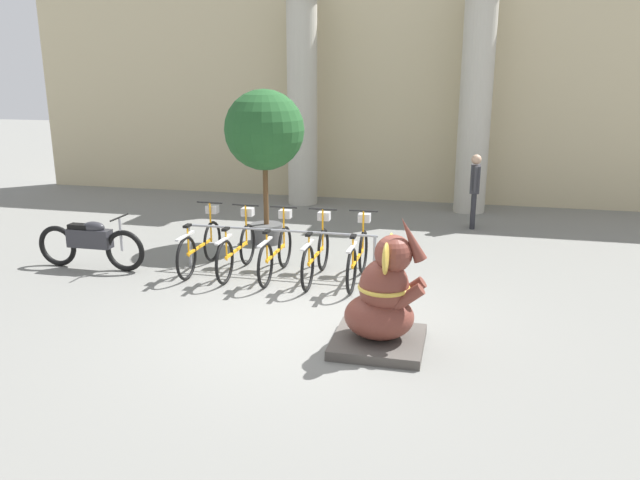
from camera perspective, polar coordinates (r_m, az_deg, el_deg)
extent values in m
plane|color=slate|center=(8.60, -1.12, -7.52)|extent=(60.00, 60.00, 0.00)
cube|color=#C6B78E|center=(16.39, 6.58, 14.05)|extent=(20.00, 0.20, 6.00)
cylinder|color=#BCB7A8|center=(15.83, -1.63, 12.29)|extent=(0.75, 0.75, 5.00)
cylinder|color=#BCB7A8|center=(15.29, 14.01, 11.74)|extent=(0.75, 0.75, 5.00)
cylinder|color=gray|center=(11.07, -11.83, -0.52)|extent=(0.05, 0.05, 0.75)
cylinder|color=gray|center=(10.16, 5.00, -1.69)|extent=(0.05, 0.05, 0.75)
cylinder|color=gray|center=(10.40, -3.82, 0.89)|extent=(3.34, 0.04, 0.04)
torus|color=black|center=(11.33, -9.81, -0.11)|extent=(0.05, 0.73, 0.73)
torus|color=black|center=(10.39, -12.12, -1.65)|extent=(0.05, 0.73, 0.73)
cube|color=orange|center=(10.85, -10.93, -0.59)|extent=(0.04, 0.98, 0.04)
cube|color=#BCBCBC|center=(10.29, -12.23, 0.37)|extent=(0.06, 0.61, 0.03)
cylinder|color=orange|center=(10.41, -11.96, -0.17)|extent=(0.03, 0.03, 0.50)
cube|color=black|center=(10.35, -12.04, 1.27)|extent=(0.08, 0.18, 0.04)
cylinder|color=orange|center=(11.21, -9.98, 1.60)|extent=(0.03, 0.03, 0.72)
cylinder|color=black|center=(11.13, -10.06, 3.39)|extent=(0.48, 0.03, 0.03)
cube|color=#BCBCBC|center=(11.25, -9.83, 2.79)|extent=(0.20, 0.16, 0.14)
torus|color=black|center=(11.04, -6.65, -0.41)|extent=(0.05, 0.73, 0.73)
torus|color=black|center=(10.08, -8.72, -2.02)|extent=(0.05, 0.73, 0.73)
cube|color=orange|center=(10.54, -7.64, -0.91)|extent=(0.04, 0.98, 0.04)
cube|color=#BCBCBC|center=(9.97, -8.81, 0.06)|extent=(0.06, 0.61, 0.03)
cylinder|color=orange|center=(10.10, -8.57, -0.49)|extent=(0.03, 0.03, 0.50)
cube|color=black|center=(10.03, -8.63, 1.00)|extent=(0.08, 0.18, 0.04)
cylinder|color=orange|center=(10.91, -6.77, 1.35)|extent=(0.03, 0.03, 0.72)
cylinder|color=black|center=(10.83, -6.83, 3.18)|extent=(0.48, 0.03, 0.03)
cube|color=#BCBCBC|center=(10.95, -6.63, 2.57)|extent=(0.20, 0.16, 0.14)
torus|color=black|center=(10.82, -3.24, -0.64)|extent=(0.05, 0.73, 0.73)
torus|color=black|center=(9.84, -5.02, -2.32)|extent=(0.05, 0.73, 0.73)
cube|color=orange|center=(10.32, -4.09, -1.17)|extent=(0.04, 0.98, 0.04)
cube|color=#BCBCBC|center=(9.74, -5.07, -0.19)|extent=(0.06, 0.61, 0.03)
cylinder|color=orange|center=(9.86, -4.87, -0.76)|extent=(0.03, 0.03, 0.50)
cube|color=black|center=(9.79, -4.91, 0.77)|extent=(0.08, 0.18, 0.04)
cylinder|color=orange|center=(10.70, -3.33, 1.14)|extent=(0.03, 0.03, 0.72)
cylinder|color=black|center=(10.61, -3.36, 3.01)|extent=(0.48, 0.03, 0.03)
cube|color=#BCBCBC|center=(10.74, -3.19, 2.40)|extent=(0.20, 0.16, 0.14)
torus|color=black|center=(10.65, 0.30, -0.88)|extent=(0.05, 0.73, 0.73)
torus|color=black|center=(9.65, -1.15, -2.62)|extent=(0.05, 0.73, 0.73)
cube|color=orange|center=(10.14, -0.39, -1.44)|extent=(0.04, 0.98, 0.04)
cube|color=#BCBCBC|center=(9.54, -1.16, -0.45)|extent=(0.06, 0.61, 0.03)
cylinder|color=orange|center=(9.67, -1.01, -1.02)|extent=(0.03, 0.03, 0.50)
cube|color=black|center=(9.60, -1.02, 0.53)|extent=(0.08, 0.18, 0.04)
cylinder|color=orange|center=(10.52, 0.25, 0.93)|extent=(0.03, 0.03, 0.72)
cylinder|color=black|center=(10.44, 0.25, 2.83)|extent=(0.48, 0.03, 0.03)
cube|color=#BCBCBC|center=(10.56, 0.38, 2.20)|extent=(0.20, 0.16, 0.14)
torus|color=black|center=(10.55, 3.96, -1.07)|extent=(0.05, 0.73, 0.73)
torus|color=black|center=(9.54, 2.89, -2.85)|extent=(0.05, 0.73, 0.73)
cube|color=orange|center=(10.03, 3.46, -1.64)|extent=(0.04, 0.98, 0.04)
cube|color=#BCBCBC|center=(9.43, 2.92, -0.66)|extent=(0.06, 0.61, 0.03)
cylinder|color=orange|center=(9.56, 3.02, -1.24)|extent=(0.03, 0.03, 0.50)
cube|color=black|center=(9.49, 3.04, 0.33)|extent=(0.08, 0.18, 0.04)
cylinder|color=orange|center=(10.42, 3.96, 0.75)|extent=(0.03, 0.03, 0.72)
cylinder|color=black|center=(10.34, 4.00, 2.67)|extent=(0.48, 0.03, 0.03)
cube|color=#BCBCBC|center=(10.47, 4.08, 2.04)|extent=(0.20, 0.16, 0.14)
cube|color=#4C4742|center=(7.90, 5.35, -9.24)|extent=(1.12, 1.12, 0.12)
ellipsoid|color=brown|center=(7.76, 5.42, -6.95)|extent=(0.86, 0.76, 0.56)
ellipsoid|color=brown|center=(7.62, 5.87, -4.32)|extent=(0.61, 0.56, 0.71)
sphere|color=brown|center=(7.48, 6.73, -1.25)|extent=(0.46, 0.46, 0.46)
ellipsoid|color=gold|center=(7.70, 6.48, -0.75)|extent=(0.08, 0.33, 0.39)
ellipsoid|color=gold|center=(7.26, 6.04, -1.73)|extent=(0.08, 0.33, 0.39)
cone|color=brown|center=(7.40, 8.34, 0.10)|extent=(0.39, 0.16, 0.57)
cylinder|color=brown|center=(7.74, 8.04, -4.69)|extent=(0.45, 0.15, 0.40)
cylinder|color=brown|center=(7.50, 7.85, -5.34)|extent=(0.45, 0.15, 0.40)
torus|color=gold|center=(7.62, 5.87, -4.32)|extent=(0.64, 0.64, 0.05)
torus|color=black|center=(11.10, -17.41, -0.95)|extent=(0.72, 0.09, 0.72)
torus|color=black|center=(11.81, -22.87, -0.50)|extent=(0.72, 0.09, 0.72)
cube|color=#2D2D33|center=(11.39, -20.31, 0.15)|extent=(0.78, 0.22, 0.32)
ellipsoid|color=#2D2D33|center=(11.29, -19.98, 1.10)|extent=(0.40, 0.20, 0.20)
cube|color=black|center=(11.44, -21.15, 1.17)|extent=(0.36, 0.18, 0.08)
cylinder|color=#99999E|center=(11.05, -17.75, 0.47)|extent=(0.04, 0.04, 0.56)
cylinder|color=black|center=(10.98, -17.88, 1.98)|extent=(0.03, 0.55, 0.03)
cylinder|color=#28282D|center=(13.98, 13.82, 2.72)|extent=(0.11, 0.11, 0.78)
cylinder|color=#28282D|center=(13.82, 13.82, 2.57)|extent=(0.11, 0.11, 0.78)
cube|color=#333338|center=(13.77, 14.00, 5.42)|extent=(0.20, 0.32, 0.59)
sphere|color=tan|center=(13.71, 14.11, 7.15)|extent=(0.21, 0.21, 0.21)
cylinder|color=#333338|center=(13.96, 14.01, 5.68)|extent=(0.07, 0.07, 0.53)
cylinder|color=#333338|center=(13.57, 14.01, 5.41)|extent=(0.07, 0.07, 0.53)
cylinder|color=#4C4C4C|center=(12.45, -4.90, 0.62)|extent=(0.64, 0.64, 0.38)
cylinder|color=brown|center=(12.27, -4.98, 4.26)|extent=(0.10, 0.10, 1.23)
sphere|color=#235628|center=(12.10, -5.12, 9.99)|extent=(1.53, 1.53, 1.53)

